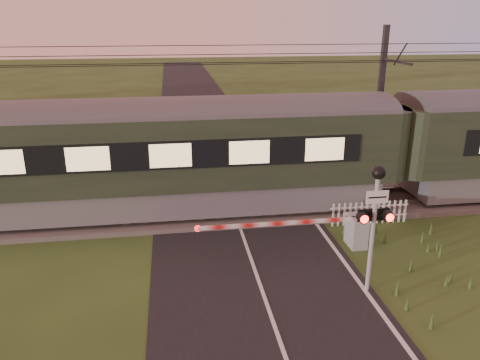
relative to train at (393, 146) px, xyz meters
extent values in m
plane|color=#2C4119|center=(-6.20, -6.50, -2.30)|extent=(160.00, 160.00, 0.00)
cube|color=black|center=(-6.20, -6.50, -2.29)|extent=(6.00, 140.00, 0.02)
cube|color=#47423D|center=(-6.20, 0.00, -2.24)|extent=(140.00, 3.40, 0.24)
cube|color=slate|center=(-6.20, -0.72, -2.04)|extent=(140.00, 0.08, 0.14)
cube|color=slate|center=(-6.20, 0.72, -2.04)|extent=(140.00, 0.08, 0.14)
cube|color=#2D2116|center=(-6.20, 0.00, -2.11)|extent=(0.24, 2.20, 0.06)
cylinder|color=black|center=(-6.20, -0.30, 3.20)|extent=(120.00, 0.02, 0.02)
cylinder|color=black|center=(-6.20, 0.30, 3.20)|extent=(120.00, 0.02, 0.02)
cylinder|color=black|center=(-6.20, 0.00, 3.80)|extent=(120.00, 0.02, 0.02)
cylinder|color=black|center=(-6.20, 0.00, 3.50)|extent=(120.00, 0.02, 0.02)
cube|color=slate|center=(-11.09, 0.00, -1.47)|extent=(20.34, 2.69, 1.01)
cube|color=#212F1F|center=(-11.09, 0.00, 0.30)|extent=(21.19, 2.93, 2.52)
cylinder|color=#4C4C4F|center=(-11.09, 0.00, 1.56)|extent=(21.19, 1.02, 1.02)
cube|color=#FFD893|center=(-11.09, -1.50, 0.42)|extent=(18.22, 0.04, 0.79)
cube|color=gray|center=(-2.69, -3.42, -1.79)|extent=(0.51, 0.79, 1.02)
cylinder|color=gray|center=(-2.83, -3.42, -1.79)|extent=(0.11, 0.11, 1.02)
cube|color=gray|center=(-2.18, -3.42, -1.36)|extent=(0.84, 0.15, 0.15)
cube|color=red|center=(-5.30, -3.42, -1.36)|extent=(4.94, 0.10, 0.10)
cylinder|color=red|center=(-7.77, -3.42, -1.36)|extent=(0.20, 0.04, 0.20)
cylinder|color=gray|center=(-3.37, -5.96, -0.71)|extent=(0.12, 0.12, 3.20)
cube|color=white|center=(-3.37, -6.02, 0.41)|extent=(0.59, 0.03, 0.34)
sphere|color=black|center=(-3.37, -5.96, 1.04)|extent=(0.34, 0.34, 0.34)
cube|color=black|center=(-3.37, -5.96, -0.12)|extent=(0.80, 0.06, 0.06)
cylinder|color=#FF140C|center=(-3.71, -6.14, -0.12)|extent=(0.21, 0.02, 0.21)
cylinder|color=#FF140C|center=(-3.03, -6.14, -0.12)|extent=(0.21, 0.02, 0.21)
cube|color=black|center=(-3.37, -5.91, -0.12)|extent=(0.85, 0.02, 0.34)
cube|color=silver|center=(-1.59, -1.87, -2.02)|extent=(2.90, 0.04, 0.06)
cube|color=silver|center=(-1.59, -1.87, -1.65)|extent=(2.90, 0.04, 0.06)
cube|color=#2D2D30|center=(0.34, 2.30, 1.06)|extent=(0.21, 0.21, 6.72)
cube|color=#2D2D30|center=(0.34, 1.15, 3.07)|extent=(0.10, 2.40, 0.10)
camera|label=1|loc=(-8.40, -16.34, 4.68)|focal=35.00mm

